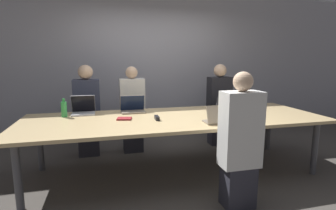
{
  "coord_description": "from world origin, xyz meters",
  "views": [
    {
      "loc": [
        -0.93,
        -3.29,
        1.55
      ],
      "look_at": [
        -0.08,
        0.1,
        0.93
      ],
      "focal_mm": 28.0,
      "sensor_mm": 36.0,
      "label": 1
    }
  ],
  "objects_px": {
    "laptop_far_left": "(83,109)",
    "bottle_far_left": "(64,109)",
    "bottle_far_right": "(219,103)",
    "laptop_far_right": "(229,102)",
    "person_far_right": "(219,106)",
    "laptop_near_midright": "(219,118)",
    "cup_near_midright": "(237,116)",
    "person_near_midright": "(240,144)",
    "person_far_midleft": "(132,111)",
    "person_far_left": "(88,112)",
    "stapler": "(157,118)",
    "laptop_far_midleft": "(133,107)"
  },
  "relations": [
    {
      "from": "bottle_far_right",
      "to": "laptop_far_left",
      "type": "relative_size",
      "value": 0.74
    },
    {
      "from": "bottle_far_right",
      "to": "laptop_far_left",
      "type": "xyz_separation_m",
      "value": [
        -2.0,
        0.17,
        -0.03
      ]
    },
    {
      "from": "laptop_far_left",
      "to": "cup_near_midright",
      "type": "distance_m",
      "value": 2.1
    },
    {
      "from": "laptop_far_right",
      "to": "laptop_far_midleft",
      "type": "height_order",
      "value": "laptop_far_right"
    },
    {
      "from": "laptop_far_left",
      "to": "person_far_left",
      "type": "height_order",
      "value": "person_far_left"
    },
    {
      "from": "laptop_far_left",
      "to": "cup_near_midright",
      "type": "height_order",
      "value": "laptop_far_left"
    },
    {
      "from": "laptop_far_left",
      "to": "laptop_far_right",
      "type": "bearing_deg",
      "value": -0.48
    },
    {
      "from": "laptop_far_right",
      "to": "stapler",
      "type": "height_order",
      "value": "laptop_far_right"
    },
    {
      "from": "bottle_far_right",
      "to": "bottle_far_left",
      "type": "relative_size",
      "value": 0.95
    },
    {
      "from": "bottle_far_right",
      "to": "cup_near_midright",
      "type": "bearing_deg",
      "value": -97.4
    },
    {
      "from": "laptop_far_left",
      "to": "laptop_near_midright",
      "type": "bearing_deg",
      "value": -30.85
    },
    {
      "from": "person_far_left",
      "to": "bottle_far_right",
      "type": "bearing_deg",
      "value": -17.61
    },
    {
      "from": "laptop_far_midleft",
      "to": "cup_near_midright",
      "type": "bearing_deg",
      "value": -35.24
    },
    {
      "from": "cup_near_midright",
      "to": "bottle_far_left",
      "type": "bearing_deg",
      "value": 160.7
    },
    {
      "from": "laptop_far_midleft",
      "to": "cup_near_midright",
      "type": "xyz_separation_m",
      "value": [
        1.21,
        -0.85,
        -0.02
      ]
    },
    {
      "from": "person_far_right",
      "to": "laptop_near_midright",
      "type": "distance_m",
      "value": 1.59
    },
    {
      "from": "person_far_midleft",
      "to": "laptop_far_left",
      "type": "relative_size",
      "value": 4.46
    },
    {
      "from": "laptop_far_left",
      "to": "bottle_far_left",
      "type": "height_order",
      "value": "laptop_far_left"
    },
    {
      "from": "laptop_far_midleft",
      "to": "bottle_far_left",
      "type": "height_order",
      "value": "bottle_far_left"
    },
    {
      "from": "laptop_far_right",
      "to": "bottle_far_left",
      "type": "relative_size",
      "value": 1.4
    },
    {
      "from": "laptop_far_midleft",
      "to": "person_far_midleft",
      "type": "xyz_separation_m",
      "value": [
        0.05,
        0.5,
        -0.16
      ]
    },
    {
      "from": "laptop_far_right",
      "to": "person_far_right",
      "type": "xyz_separation_m",
      "value": [
        0.06,
        0.48,
        -0.14
      ]
    },
    {
      "from": "person_near_midright",
      "to": "cup_near_midright",
      "type": "bearing_deg",
      "value": -115.17
    },
    {
      "from": "bottle_far_left",
      "to": "laptop_far_left",
      "type": "bearing_deg",
      "value": 32.32
    },
    {
      "from": "laptop_far_midleft",
      "to": "laptop_near_midright",
      "type": "height_order",
      "value": "laptop_far_midleft"
    },
    {
      "from": "bottle_far_right",
      "to": "person_near_midright",
      "type": "bearing_deg",
      "value": -105.8
    },
    {
      "from": "person_far_midleft",
      "to": "bottle_far_right",
      "type": "bearing_deg",
      "value": -26.66
    },
    {
      "from": "bottle_far_right",
      "to": "stapler",
      "type": "xyz_separation_m",
      "value": [
        -1.06,
        -0.45,
        -0.08
      ]
    },
    {
      "from": "person_near_midright",
      "to": "cup_near_midright",
      "type": "height_order",
      "value": "person_near_midright"
    },
    {
      "from": "laptop_near_midright",
      "to": "stapler",
      "type": "xyz_separation_m",
      "value": [
        -0.7,
        0.36,
        -0.04
      ]
    },
    {
      "from": "laptop_far_right",
      "to": "laptop_far_left",
      "type": "height_order",
      "value": "laptop_far_left"
    },
    {
      "from": "person_far_midleft",
      "to": "stapler",
      "type": "distance_m",
      "value": 1.1
    },
    {
      "from": "laptop_far_right",
      "to": "bottle_far_right",
      "type": "relative_size",
      "value": 1.47
    },
    {
      "from": "bottle_far_right",
      "to": "stapler",
      "type": "height_order",
      "value": "bottle_far_right"
    },
    {
      "from": "person_far_midleft",
      "to": "cup_near_midright",
      "type": "height_order",
      "value": "person_far_midleft"
    },
    {
      "from": "person_far_right",
      "to": "stapler",
      "type": "distance_m",
      "value": 1.74
    },
    {
      "from": "cup_near_midright",
      "to": "stapler",
      "type": "relative_size",
      "value": 0.69
    },
    {
      "from": "laptop_far_right",
      "to": "laptop_near_midright",
      "type": "bearing_deg",
      "value": -122.7
    },
    {
      "from": "person_far_left",
      "to": "laptop_near_midright",
      "type": "bearing_deg",
      "value": -41.72
    },
    {
      "from": "laptop_far_right",
      "to": "cup_near_midright",
      "type": "relative_size",
      "value": 3.34
    },
    {
      "from": "laptop_far_right",
      "to": "bottle_far_left",
      "type": "xyz_separation_m",
      "value": [
        -2.48,
        -0.13,
        0.03
      ]
    },
    {
      "from": "laptop_far_left",
      "to": "cup_near_midright",
      "type": "bearing_deg",
      "value": -25.26
    },
    {
      "from": "bottle_far_right",
      "to": "bottle_far_left",
      "type": "distance_m",
      "value": 2.23
    },
    {
      "from": "bottle_far_left",
      "to": "person_far_right",
      "type": "bearing_deg",
      "value": 13.64
    },
    {
      "from": "bottle_far_left",
      "to": "person_near_midright",
      "type": "xyz_separation_m",
      "value": [
        1.86,
        -1.35,
        -0.2
      ]
    },
    {
      "from": "person_far_right",
      "to": "laptop_far_left",
      "type": "distance_m",
      "value": 2.35
    },
    {
      "from": "laptop_far_left",
      "to": "person_far_right",
      "type": "bearing_deg",
      "value": 11.46
    },
    {
      "from": "laptop_far_right",
      "to": "person_far_right",
      "type": "bearing_deg",
      "value": 83.52
    },
    {
      "from": "person_near_midright",
      "to": "person_far_right",
      "type": "bearing_deg",
      "value": -109.05
    },
    {
      "from": "person_far_right",
      "to": "laptop_far_left",
      "type": "relative_size",
      "value": 4.55
    }
  ]
}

